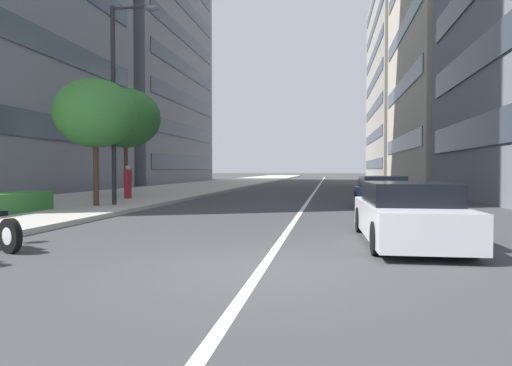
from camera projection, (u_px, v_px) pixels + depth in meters
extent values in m
plane|color=#3A3A3D|center=(261.00, 269.00, 6.99)|extent=(400.00, 400.00, 0.00)
cube|color=#B2ADA3|center=(196.00, 187.00, 38.24)|extent=(160.00, 8.46, 0.15)
cube|color=silver|center=(318.00, 186.00, 41.51)|extent=(110.00, 0.16, 0.01)
cylinder|color=black|center=(10.00, 236.00, 8.33)|extent=(0.38, 0.65, 0.66)
cylinder|color=silver|center=(10.00, 236.00, 8.33)|extent=(0.25, 0.35, 0.33)
cylinder|color=silver|center=(4.00, 240.00, 8.72)|extent=(0.36, 0.66, 0.16)
cube|color=silver|center=(406.00, 220.00, 9.53)|extent=(4.70, 1.91, 0.69)
cube|color=black|center=(407.00, 193.00, 9.49)|extent=(2.63, 1.70, 0.45)
cylinder|color=black|center=(361.00, 220.00, 11.16)|extent=(0.63, 0.24, 0.62)
cylinder|color=black|center=(428.00, 221.00, 10.95)|extent=(0.63, 0.24, 0.62)
cylinder|color=black|center=(378.00, 238.00, 8.12)|extent=(0.63, 0.24, 0.62)
cylinder|color=black|center=(471.00, 240.00, 7.91)|extent=(0.63, 0.24, 0.62)
cube|color=navy|center=(381.00, 196.00, 18.07)|extent=(4.38, 1.92, 0.67)
cube|color=black|center=(382.00, 182.00, 17.96)|extent=(2.29, 1.70, 0.48)
cylinder|color=black|center=(357.00, 198.00, 19.59)|extent=(0.63, 0.24, 0.62)
cylinder|color=black|center=(395.00, 199.00, 19.39)|extent=(0.63, 0.24, 0.62)
cylinder|color=black|center=(365.00, 203.00, 16.76)|extent=(0.63, 0.24, 0.62)
cylinder|color=black|center=(409.00, 203.00, 16.57)|extent=(0.63, 0.24, 0.62)
cylinder|color=#232326|center=(113.00, 106.00, 17.97)|extent=(0.18, 0.18, 7.94)
cylinder|color=#232326|center=(132.00, 7.00, 17.72)|extent=(0.10, 1.63, 0.10)
ellipsoid|color=slate|center=(151.00, 8.00, 17.59)|extent=(0.44, 0.60, 0.20)
cube|color=gold|center=(109.00, 98.00, 17.61)|extent=(0.56, 0.03, 1.10)
cube|color=gold|center=(117.00, 101.00, 18.31)|extent=(0.56, 0.03, 1.10)
cylinder|color=#473323|center=(96.00, 175.00, 17.54)|extent=(0.22, 0.22, 2.44)
ellipsoid|color=#387A33|center=(95.00, 113.00, 17.47)|extent=(3.14, 3.14, 2.67)
cylinder|color=#473323|center=(126.00, 170.00, 24.10)|extent=(0.22, 0.22, 2.79)
ellipsoid|color=#2D6B2D|center=(125.00, 118.00, 24.02)|extent=(3.74, 3.74, 3.18)
cube|color=maroon|center=(128.00, 190.00, 21.98)|extent=(0.32, 0.24, 0.83)
cube|color=maroon|center=(128.00, 176.00, 21.95)|extent=(0.40, 0.27, 0.57)
sphere|color=tan|center=(128.00, 168.00, 21.94)|extent=(0.22, 0.22, 0.22)
cube|color=#2D3842|center=(510.00, 123.00, 17.50)|extent=(24.88, 0.08, 1.50)
cube|color=#2D3842|center=(511.00, 29.00, 17.39)|extent=(24.88, 0.08, 1.50)
cube|color=#384756|center=(401.00, 144.00, 44.09)|extent=(20.36, 0.08, 1.50)
cube|color=#384756|center=(402.00, 87.00, 43.93)|extent=(20.36, 0.08, 1.50)
cube|color=#384756|center=(402.00, 30.00, 43.76)|extent=(20.36, 0.08, 1.50)
cube|color=gray|center=(439.00, 82.00, 71.05)|extent=(29.87, 20.10, 31.05)
cube|color=#232D3D|center=(373.00, 164.00, 73.08)|extent=(26.88, 0.08, 1.50)
cube|color=#232D3D|center=(373.00, 137.00, 72.95)|extent=(26.88, 0.08, 1.50)
cube|color=#232D3D|center=(373.00, 109.00, 72.82)|extent=(26.88, 0.08, 1.50)
cube|color=#232D3D|center=(373.00, 82.00, 72.68)|extent=(26.88, 0.08, 1.50)
cube|color=#232D3D|center=(374.00, 54.00, 72.55)|extent=(26.88, 0.08, 1.50)
cube|color=#232D3D|center=(374.00, 27.00, 72.42)|extent=(26.88, 0.08, 1.50)
cube|color=#384756|center=(34.00, 124.00, 25.30)|extent=(23.71, 0.08, 1.50)
cube|color=#384756|center=(33.00, 36.00, 25.15)|extent=(23.71, 0.08, 1.50)
cube|color=slate|center=(99.00, 60.00, 53.66)|extent=(23.33, 21.70, 29.57)
cube|color=#2D3842|center=(187.00, 163.00, 52.26)|extent=(20.99, 0.08, 1.50)
cube|color=#2D3842|center=(187.00, 132.00, 52.15)|extent=(20.99, 0.08, 1.50)
cube|color=#2D3842|center=(186.00, 100.00, 52.04)|extent=(20.99, 0.08, 1.50)
cube|color=#2D3842|center=(186.00, 69.00, 51.94)|extent=(20.99, 0.08, 1.50)
cube|color=#2D3842|center=(186.00, 37.00, 51.83)|extent=(20.99, 0.08, 1.50)
cube|color=#2D3842|center=(186.00, 6.00, 51.72)|extent=(20.99, 0.08, 1.50)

